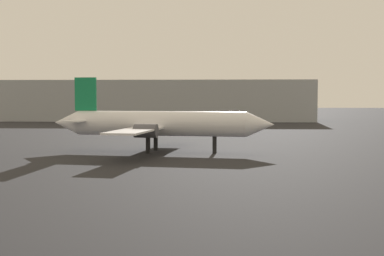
{
  "coord_description": "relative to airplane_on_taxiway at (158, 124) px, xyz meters",
  "views": [
    {
      "loc": [
        0.66,
        -9.21,
        6.44
      ],
      "look_at": [
        -2.25,
        43.34,
        3.31
      ],
      "focal_mm": 49.32,
      "sensor_mm": 36.0,
      "label": 1
    }
  ],
  "objects": [
    {
      "name": "airplane_on_taxiway",
      "position": [
        0.0,
        0.0,
        0.0
      ],
      "size": [
        26.41,
        24.45,
        8.72
      ],
      "rotation": [
        0.0,
        0.0,
        -0.14
      ],
      "color": "white",
      "rests_on": "ground_plane"
    },
    {
      "name": "terminal_building",
      "position": [
        -11.35,
        82.72,
        2.06
      ],
      "size": [
        85.4,
        20.92,
        10.74
      ],
      "primitive_type": "cube",
      "color": "#999EA3",
      "rests_on": "ground_plane"
    }
  ]
}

